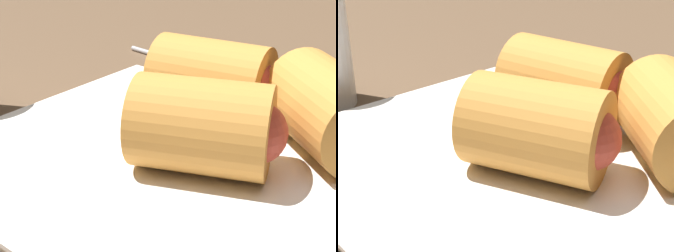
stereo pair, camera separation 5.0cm
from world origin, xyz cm
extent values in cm
cube|color=brown|center=(0.00, 0.00, 1.00)|extent=(180.00, 140.00, 2.00)
cube|color=white|center=(-1.19, -1.58, 2.60)|extent=(26.87, 23.44, 1.20)
cube|color=white|center=(-1.19, -1.58, 3.35)|extent=(27.94, 24.38, 0.30)
cylinder|color=#C68438|center=(-3.55, -1.93, 6.43)|extent=(9.95, 8.71, 5.86)
sphere|color=#B23D2D|center=(-6.53, -3.25, 6.43)|extent=(3.81, 3.81, 3.81)
cylinder|color=#C68438|center=(0.65, -8.76, 6.43)|extent=(9.37, 7.53, 5.86)
sphere|color=#B23D2D|center=(-2.54, -9.47, 6.43)|extent=(3.81, 3.81, 3.81)
cylinder|color=#B2B2B7|center=(12.92, -19.81, 2.25)|extent=(12.83, 1.15, 0.50)
ellipsoid|color=#B2B2B7|center=(0.76, -19.19, 2.56)|extent=(3.33, 2.63, 1.11)
camera|label=1|loc=(-21.52, 22.83, 21.02)|focal=60.00mm
camera|label=2|loc=(-25.10, 19.33, 21.02)|focal=60.00mm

